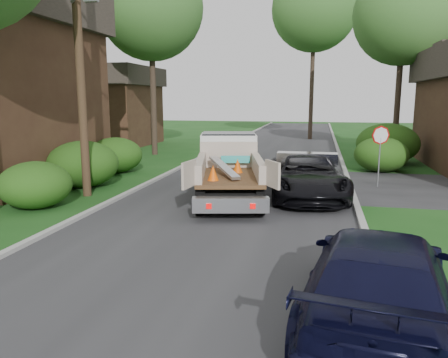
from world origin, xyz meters
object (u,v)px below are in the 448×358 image
tree_right_far (404,15)px  flatbed_truck (229,163)px  house_left_far (104,105)px  navy_suv (378,278)px  tree_left_far (151,7)px  stop_sign (380,143)px  tree_center_far (314,9)px  utility_pole (79,51)px  black_pickup (306,176)px

tree_right_far → flatbed_truck: tree_right_far is taller
house_left_far → navy_suv: (17.30, -24.50, -2.29)m
flatbed_truck → tree_left_far: bearing=110.7°
stop_sign → tree_center_far: (-3.20, 21.00, 9.20)m
tree_center_far → flatbed_truck: (-2.41, -23.78, -9.76)m
tree_right_far → flatbed_truck: bearing=-119.9°
stop_sign → house_left_far: house_left_far is taller
stop_sign → house_left_far: (-18.70, 13.00, 1.27)m
house_left_far → tree_right_far: tree_right_far is taller
house_left_far → utility_pole: bearing=-64.8°
stop_sign → tree_center_far: size_ratio=0.17×
house_left_far → tree_left_far: bearing=-39.8°
tree_left_far → tree_right_far: (15.00, 3.00, -0.50)m
tree_right_far → navy_suv: tree_right_far is taller
flatbed_truck → navy_suv: flatbed_truck is taller
tree_left_far → black_pickup: 16.59m
house_left_far → tree_left_far: tree_left_far is taller
stop_sign → house_left_far: 22.81m
flatbed_truck → black_pickup: size_ratio=1.13×
tree_center_far → flatbed_truck: size_ratio=2.33×
flatbed_truck → navy_suv: (4.21, -8.72, -0.45)m
tree_left_far → navy_suv: (11.30, -19.50, -8.22)m
stop_sign → black_pickup: size_ratio=0.45×
stop_sign → black_pickup: (-2.80, -2.48, -1.00)m
house_left_far → flatbed_truck: (13.09, -15.78, -1.84)m
stop_sign → black_pickup: 3.87m
tree_right_far → flatbed_truck: size_ratio=1.83×
stop_sign → black_pickup: bearing=-138.5°
stop_sign → navy_suv: (-1.40, -11.50, -1.02)m
tree_right_far → black_pickup: size_ratio=2.07×
flatbed_truck → black_pickup: 2.86m
black_pickup → navy_suv: bearing=-89.4°
stop_sign → house_left_far: size_ratio=0.33×
utility_pole → tree_center_far: tree_center_far is taller
tree_left_far → black_pickup: tree_left_far is taller
tree_right_far → navy_suv: bearing=-99.3°
house_left_far → navy_suv: bearing=-54.8°
navy_suv → tree_center_far: bearing=-78.4°
tree_right_far → black_pickup: bearing=-110.7°
utility_pole → tree_left_far: 12.77m
utility_pole → house_left_far: 18.93m
tree_right_far → tree_left_far: bearing=-168.7°
house_left_far → tree_right_far: size_ratio=0.66×
tree_left_far → black_pickup: bearing=-46.6°
tree_center_far → navy_suv: size_ratio=2.78×
black_pickup → stop_sign: bearing=33.3°
utility_pole → flatbed_truck: size_ratio=1.60×
utility_pole → tree_left_far: size_ratio=0.82×
utility_pole → black_pickup: bearing=11.1°
black_pickup → navy_suv: black_pickup is taller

